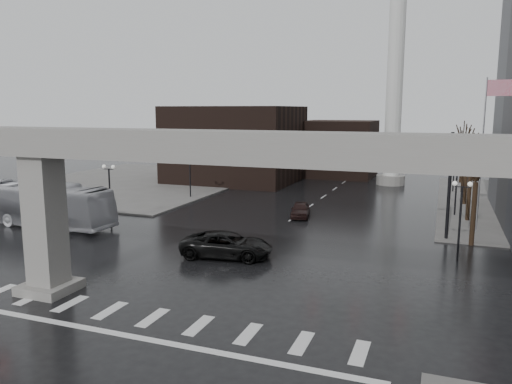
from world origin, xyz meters
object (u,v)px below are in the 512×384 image
signal_mast_arm (397,160)px  city_bus (43,205)px  pickup_truck (227,245)px  far_car (300,210)px

signal_mast_arm → city_bus: bearing=-165.6°
signal_mast_arm → pickup_truck: signal_mast_arm is taller
far_car → signal_mast_arm: bearing=-36.7°
pickup_truck → far_car: pickup_truck is taller
pickup_truck → far_car: (1.15, 13.73, -0.16)m
signal_mast_arm → far_car: (-8.55, 4.01, -5.15)m
signal_mast_arm → city_bus: (-27.50, -7.04, -4.01)m
signal_mast_arm → pickup_truck: bearing=-135.0°
signal_mast_arm → city_bus: signal_mast_arm is taller
signal_mast_arm → pickup_truck: 14.61m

